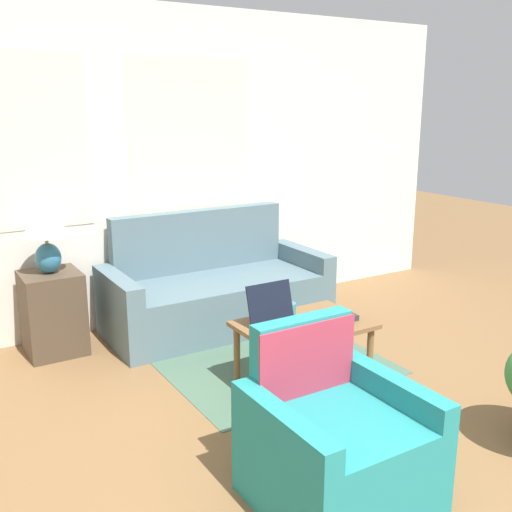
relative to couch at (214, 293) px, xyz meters
name	(u,v)px	position (x,y,z in m)	size (l,w,h in m)	color
wall_back	(120,170)	(-0.62, 0.41, 1.03)	(6.66, 0.06, 2.60)	white
rug	(255,352)	(-0.02, -0.69, -0.27)	(1.51, 1.77, 0.01)	#476651
couch	(214,293)	(0.00, 0.00, 0.00)	(1.85, 0.80, 0.94)	slate
armchair	(333,446)	(-0.60, -2.34, -0.01)	(0.74, 0.72, 0.83)	teal
side_table	(53,313)	(-1.30, 0.10, 0.03)	(0.42, 0.42, 0.62)	#4C3D2D
table_lamp	(46,231)	(-1.30, 0.10, 0.65)	(0.35, 0.35, 0.47)	teal
coffee_table	(304,331)	(-0.02, -1.30, 0.10)	(0.84, 0.58, 0.43)	brown
laptop	(279,319)	(-0.21, -1.30, 0.22)	(0.33, 0.33, 0.27)	black
cup_navy	(290,310)	(-0.04, -1.17, 0.21)	(0.09, 0.09, 0.10)	teal
book_red	(341,318)	(0.22, -1.39, 0.18)	(0.21, 0.14, 0.04)	#2D2D33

